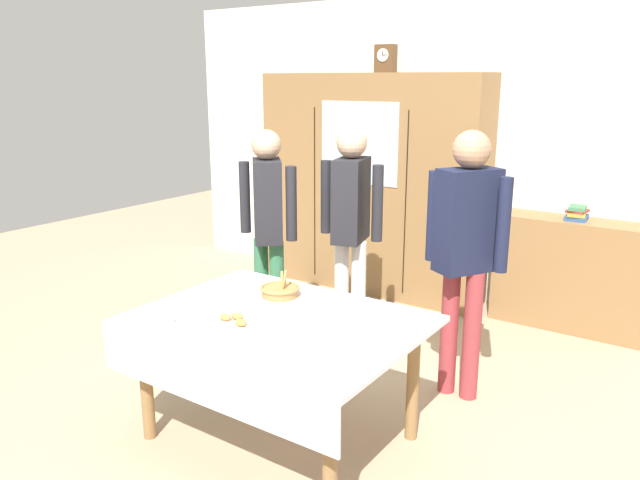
# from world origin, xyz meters

# --- Properties ---
(ground_plane) EXTENTS (12.00, 12.00, 0.00)m
(ground_plane) POSITION_xyz_m (0.00, 0.00, 0.00)
(ground_plane) COLOR tan
(ground_plane) RESTS_ON ground
(back_wall) EXTENTS (6.40, 0.10, 2.70)m
(back_wall) POSITION_xyz_m (0.00, 2.65, 1.35)
(back_wall) COLOR silver
(back_wall) RESTS_ON ground
(dining_table) EXTENTS (1.51, 1.12, 0.72)m
(dining_table) POSITION_xyz_m (0.00, -0.24, 0.63)
(dining_table) COLOR olive
(dining_table) RESTS_ON ground
(wall_cabinet) EXTENTS (2.19, 0.46, 2.03)m
(wall_cabinet) POSITION_xyz_m (-0.90, 2.35, 1.01)
(wall_cabinet) COLOR olive
(wall_cabinet) RESTS_ON ground
(mantel_clock) EXTENTS (0.18, 0.11, 0.24)m
(mantel_clock) POSITION_xyz_m (-0.78, 2.35, 2.15)
(mantel_clock) COLOR brown
(mantel_clock) RESTS_ON wall_cabinet
(bookshelf_low) EXTENTS (1.18, 0.35, 0.90)m
(bookshelf_low) POSITION_xyz_m (0.94, 2.41, 0.45)
(bookshelf_low) COLOR olive
(bookshelf_low) RESTS_ON ground
(book_stack) EXTENTS (0.17, 0.22, 0.11)m
(book_stack) POSITION_xyz_m (0.94, 2.41, 0.95)
(book_stack) COLOR #2D5184
(book_stack) RESTS_ON bookshelf_low
(tea_cup_far_right) EXTENTS (0.13, 0.13, 0.06)m
(tea_cup_far_right) POSITION_xyz_m (-0.42, -0.61, 0.75)
(tea_cup_far_right) COLOR white
(tea_cup_far_right) RESTS_ON dining_table
(tea_cup_center) EXTENTS (0.13, 0.13, 0.06)m
(tea_cup_center) POSITION_xyz_m (0.11, -0.54, 0.75)
(tea_cup_center) COLOR white
(tea_cup_center) RESTS_ON dining_table
(tea_cup_far_left) EXTENTS (0.13, 0.13, 0.06)m
(tea_cup_far_left) POSITION_xyz_m (0.14, -0.23, 0.75)
(tea_cup_far_left) COLOR silver
(tea_cup_far_left) RESTS_ON dining_table
(tea_cup_near_right) EXTENTS (0.13, 0.13, 0.06)m
(tea_cup_near_right) POSITION_xyz_m (0.37, -0.21, 0.75)
(tea_cup_near_right) COLOR white
(tea_cup_near_right) RESTS_ON dining_table
(tea_cup_back_edge) EXTENTS (0.13, 0.13, 0.06)m
(tea_cup_back_edge) POSITION_xyz_m (0.21, -0.40, 0.75)
(tea_cup_back_edge) COLOR silver
(tea_cup_back_edge) RESTS_ON dining_table
(bread_basket) EXTENTS (0.24, 0.24, 0.16)m
(bread_basket) POSITION_xyz_m (-0.21, 0.08, 0.76)
(bread_basket) COLOR #9E7542
(bread_basket) RESTS_ON dining_table
(pastry_plate) EXTENTS (0.28, 0.28, 0.05)m
(pastry_plate) POSITION_xyz_m (-0.14, -0.41, 0.74)
(pastry_plate) COLOR white
(pastry_plate) RESTS_ON dining_table
(spoon_back_edge) EXTENTS (0.12, 0.02, 0.01)m
(spoon_back_edge) POSITION_xyz_m (-0.51, -0.04, 0.73)
(spoon_back_edge) COLOR silver
(spoon_back_edge) RESTS_ON dining_table
(spoon_center) EXTENTS (0.12, 0.02, 0.01)m
(spoon_center) POSITION_xyz_m (0.22, 0.20, 0.73)
(spoon_center) COLOR silver
(spoon_center) RESTS_ON dining_table
(spoon_far_left) EXTENTS (0.12, 0.02, 0.01)m
(spoon_far_left) POSITION_xyz_m (0.09, 0.04, 0.73)
(spoon_far_left) COLOR silver
(spoon_far_left) RESTS_ON dining_table
(person_by_cabinet) EXTENTS (0.52, 0.40, 1.64)m
(person_by_cabinet) POSITION_xyz_m (-0.37, 1.14, 1.00)
(person_by_cabinet) COLOR silver
(person_by_cabinet) RESTS_ON ground
(person_behind_table_right) EXTENTS (0.52, 0.40, 1.62)m
(person_behind_table_right) POSITION_xyz_m (-0.91, 0.84, 0.99)
(person_behind_table_right) COLOR #33704C
(person_behind_table_right) RESTS_ON ground
(person_behind_table_left) EXTENTS (0.52, 0.41, 1.69)m
(person_behind_table_left) POSITION_xyz_m (0.63, 0.84, 1.03)
(person_behind_table_left) COLOR #933338
(person_behind_table_left) RESTS_ON ground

